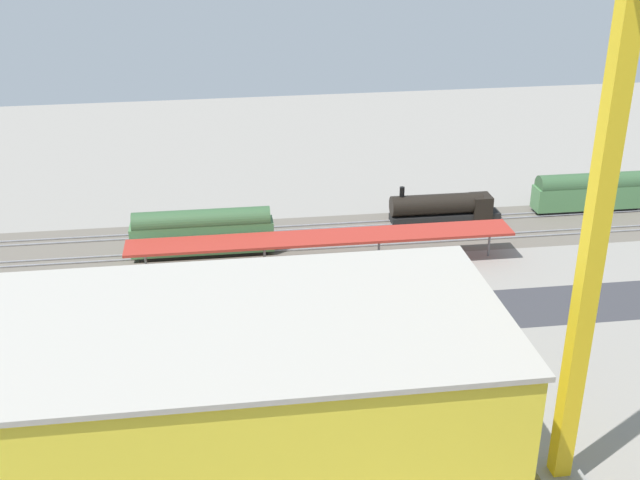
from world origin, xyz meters
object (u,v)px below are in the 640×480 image
Objects in this scene: parked_car_1 at (394,296)px; box_truck_1 at (252,371)px; passenger_coach at (589,192)px; street_tree_1 at (182,321)px; parked_car_2 at (337,298)px; box_truck_2 at (308,372)px; construction_building at (219,417)px; parked_car_4 at (224,309)px; street_tree_2 at (161,320)px; platform_canopy_near at (322,238)px; traffic_light at (472,295)px; freight_coach_far at (202,232)px; street_tree_0 at (348,303)px; tower_crane at (600,220)px; box_truck_0 at (163,383)px; parked_car_0 at (453,293)px; locomotive at (445,207)px; parked_car_3 at (283,303)px.

box_truck_1 is (17.54, 14.41, 0.90)m from parked_car_1.
passenger_coach is 67.35m from street_tree_1.
box_truck_2 is at bearing 70.51° from parked_car_2.
construction_building reaches higher than parked_car_1.
street_tree_2 is (6.39, 7.74, 3.55)m from parked_car_4.
parked_car_1 is at bearing 121.48° from platform_canopy_near.
passenger_coach is 42.18m from traffic_light.
street_tree_0 is at bearing 119.78° from freight_coach_far.
traffic_light is at bearing -179.93° from street_tree_2.
construction_building is at bearing 102.99° from street_tree_2.
freight_coach_far is 0.45× the size of tower_crane.
parked_car_2 is 24.81m from box_truck_0.
parked_car_0 is 0.48× the size of box_truck_0.
street_tree_2 is at bearing -39.09° from tower_crane.
box_truck_0 is at bearing 4.37° from box_truck_1.
tower_crane is 6.48× the size of street_tree_2.
construction_building is at bearing 77.07° from box_truck_1.
box_truck_0 is (25.90, 15.05, 0.91)m from parked_car_1.
locomotive is at bearing -104.91° from parked_car_0.
platform_canopy_near is 7.45× the size of traffic_light.
street_tree_1 is at bearing 1.11° from street_tree_0.
parked_car_2 is 0.68× the size of street_tree_1.
construction_building is at bearing 108.68° from box_truck_0.
locomotive is 1.71× the size of box_truck_2.
parked_car_2 is at bearing -5.06° from parked_car_1.
tower_crane reaches higher than street_tree_1.
tower_crane is 42.34m from street_tree_1.
street_tree_1 is (16.84, 0.33, -0.44)m from street_tree_0.
parked_car_3 is 0.68× the size of street_tree_1.
parked_car_4 is at bearing -34.60° from street_tree_0.
parked_car_1 is at bearing -124.37° from construction_building.
parked_car_2 is at bearing -151.43° from street_tree_1.
street_tree_1 is (11.75, -6.39, 2.97)m from box_truck_2.
freight_coach_far is 31.22m from box_truck_1.
parked_car_0 is at bearing -94.59° from traffic_light.
freight_coach_far is at bearing -30.49° from parked_car_0.
platform_canopy_near is 15.86m from freight_coach_far.
box_truck_1 is at bearing 98.33° from parked_car_4.
tower_crane is (-11.82, 33.60, 22.73)m from parked_car_2.
freight_coach_far is 31.90m from box_truck_0.
parked_car_2 is 0.12× the size of tower_crane.
platform_canopy_near is 23.54m from locomotive.
passenger_coach is at bearing -151.59° from parked_car_2.
parked_car_3 is 15.03m from street_tree_1.
parked_car_4 is 15.77m from street_tree_0.
traffic_light is at bearing 163.56° from parked_car_4.
street_tree_2 is (19.37, 18.57, 0.42)m from platform_canopy_near.
traffic_light is at bearing -164.19° from box_truck_1.
street_tree_1 is at bearing 63.99° from parked_car_4.
passenger_coach is (-21.89, 0.00, 1.14)m from locomotive.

